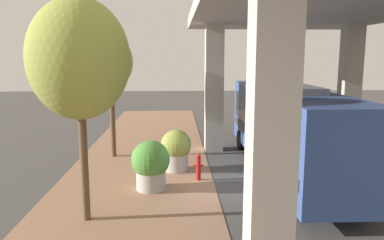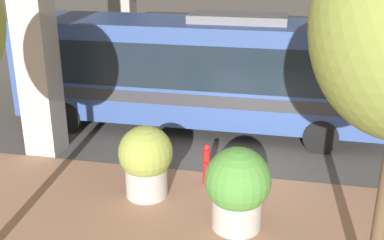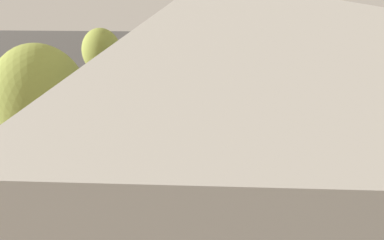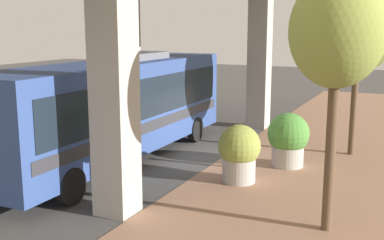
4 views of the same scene
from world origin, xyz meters
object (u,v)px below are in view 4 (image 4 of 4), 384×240
at_px(street_tree_near, 337,33).
at_px(street_tree_far, 359,25).
at_px(planter_middle, 239,152).
at_px(fire_hydrant, 227,152).
at_px(planter_front, 288,139).
at_px(bus, 118,104).

relative_size(street_tree_near, street_tree_far, 0.90).
bearing_deg(street_tree_far, planter_middle, 60.82).
height_order(fire_hydrant, street_tree_far, street_tree_far).
height_order(fire_hydrant, planter_middle, planter_middle).
bearing_deg(planter_front, fire_hydrant, 28.61).
bearing_deg(fire_hydrant, planter_middle, 123.90).
xyz_separation_m(bus, planter_middle, (-4.55, 0.40, -1.08)).
xyz_separation_m(fire_hydrant, planter_middle, (-0.87, 1.29, 0.39)).
distance_m(bus, street_tree_near, 8.46).
distance_m(planter_front, street_tree_near, 6.25).
height_order(fire_hydrant, planter_front, planter_front).
height_order(bus, planter_front, bus).
xyz_separation_m(bus, street_tree_far, (-7.20, -4.34, 2.68)).
relative_size(bus, street_tree_far, 1.81).
xyz_separation_m(planter_front, street_tree_near, (-2.11, 4.69, 3.54)).
relative_size(bus, street_tree_near, 2.00).
xyz_separation_m(planter_front, planter_middle, (0.91, 2.26, -0.02)).
relative_size(planter_middle, street_tree_near, 0.31).
bearing_deg(planter_middle, street_tree_near, 141.14).
relative_size(planter_front, planter_middle, 1.03).
relative_size(fire_hydrant, street_tree_far, 0.17).
bearing_deg(street_tree_far, bus, 31.07).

